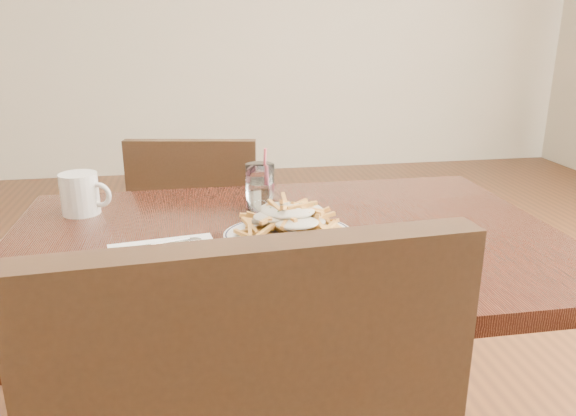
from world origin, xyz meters
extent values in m
cube|color=black|center=(0.00, 0.00, 0.73)|extent=(1.20, 0.80, 0.04)
cylinder|color=black|center=(-0.55, 0.35, 0.35)|extent=(0.05, 0.05, 0.71)
cylinder|color=black|center=(0.55, 0.35, 0.35)|extent=(0.05, 0.05, 0.71)
cube|color=black|center=(-0.17, 0.73, 0.40)|extent=(0.46, 0.46, 0.04)
cube|color=black|center=(-0.20, 0.55, 0.64)|extent=(0.40, 0.11, 0.43)
cylinder|color=black|center=(0.03, 0.87, 0.19)|extent=(0.03, 0.03, 0.39)
cylinder|color=black|center=(-0.30, 0.93, 0.19)|extent=(0.03, 0.03, 0.39)
cylinder|color=black|center=(-0.03, 0.53, 0.19)|extent=(0.03, 0.03, 0.39)
cylinder|color=black|center=(-0.36, 0.59, 0.19)|extent=(0.03, 0.03, 0.39)
torus|color=black|center=(0.00, -0.03, 0.76)|extent=(0.30, 0.30, 0.01)
ellipsoid|color=beige|center=(0.00, -0.03, 0.82)|extent=(0.17, 0.14, 0.03)
cube|color=white|center=(-0.26, -0.07, 0.76)|extent=(0.23, 0.17, 0.01)
cylinder|color=white|center=(-0.03, 0.19, 0.81)|extent=(0.07, 0.07, 0.11)
cylinder|color=white|center=(-0.03, 0.19, 0.79)|extent=(0.06, 0.06, 0.07)
cylinder|color=#E7586D|center=(-0.02, 0.19, 0.83)|extent=(0.01, 0.04, 0.15)
cylinder|color=white|center=(-0.46, 0.23, 0.80)|extent=(0.09, 0.09, 0.10)
torus|color=white|center=(-0.41, 0.21, 0.80)|extent=(0.06, 0.03, 0.06)
camera|label=1|loc=(-0.19, -1.12, 1.19)|focal=35.00mm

